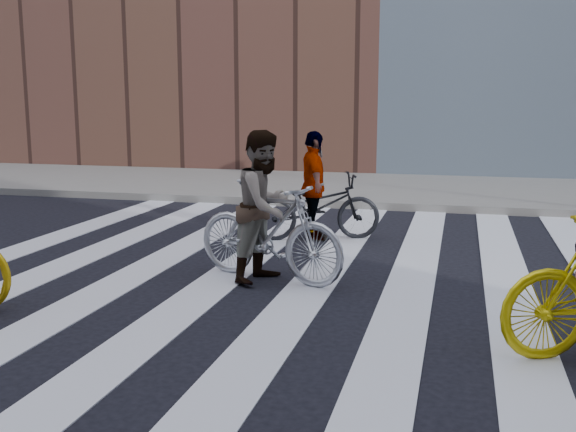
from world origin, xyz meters
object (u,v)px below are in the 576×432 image
at_px(rider_mid, 265,206).
at_px(bike_dark_rear, 317,207).
at_px(bike_silver_mid, 269,231).
at_px(rider_rear, 314,186).

bearing_deg(rider_mid, bike_dark_rear, 15.40).
distance_m(bike_silver_mid, rider_mid, 0.29).
xyz_separation_m(bike_silver_mid, bike_dark_rear, (0.06, 2.40, -0.09)).
relative_size(rider_mid, rider_rear, 1.08).
relative_size(bike_dark_rear, rider_rear, 1.17).
height_order(bike_dark_rear, rider_mid, rider_mid).
bearing_deg(rider_rear, bike_dark_rear, -111.19).
xyz_separation_m(bike_dark_rear, rider_rear, (-0.05, 0.00, 0.32)).
height_order(bike_silver_mid, rider_rear, rider_rear).
bearing_deg(rider_mid, rider_rear, 16.59).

